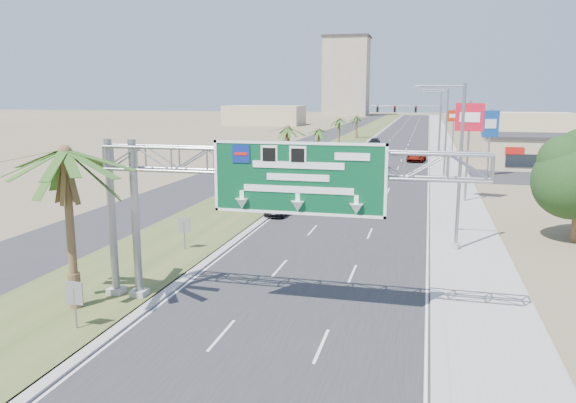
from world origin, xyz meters
The scene contains 28 objects.
road centered at (0.00, 110.00, 0.01)m, with size 12.00×300.00×0.02m, color #28282B.
sidewalk_right centered at (8.50, 110.00, 0.05)m, with size 4.00×300.00×0.10m, color #9E9B93.
median_grass centered at (-10.00, 110.00, 0.06)m, with size 7.00×300.00×0.12m, color #3D5525.
opposing_road centered at (-17.00, 110.00, 0.01)m, with size 8.00×300.00×0.02m, color #28282B.
sign_gantry centered at (-1.06, 9.93, 6.06)m, with size 16.75×1.24×7.50m.
palm_near centered at (-9.20, 8.00, 6.93)m, with size 5.70×5.70×8.35m.
palm_row_b centered at (-9.50, 32.00, 4.90)m, with size 3.99×3.99×5.95m.
palm_row_c centered at (-9.50, 48.00, 5.66)m, with size 3.99×3.99×6.75m.
palm_row_d centered at (-9.50, 66.00, 4.42)m, with size 3.99×3.99×5.45m.
palm_row_e centered at (-9.50, 85.00, 5.09)m, with size 3.99×3.99×6.15m.
palm_row_f centered at (-9.50, 110.00, 4.71)m, with size 3.99×3.99×5.75m.
streetlight_near centered at (7.30, 22.00, 4.69)m, with size 3.27×0.44×10.00m.
streetlight_mid centered at (7.30, 52.00, 4.69)m, with size 3.27×0.44×10.00m.
streetlight_far centered at (7.30, 88.00, 4.69)m, with size 3.27×0.44×10.00m.
signal_mast centered at (5.17, 71.97, 4.85)m, with size 10.28×0.71×8.00m.
store_building centered at (22.00, 66.00, 2.00)m, with size 18.00×10.00×4.00m, color #CEB58B.
median_signback_a centered at (-7.80, 6.00, 1.45)m, with size 0.75×0.08×2.08m.
median_signback_b centered at (-8.50, 18.00, 1.45)m, with size 0.75×0.08×2.08m.
tower_distant centered at (-32.00, 250.00, 17.50)m, with size 20.00×16.00×35.00m, color gray.
building_distant_left centered at (-45.00, 160.00, 3.00)m, with size 24.00×14.00×6.00m, color #CEB58B.
building_distant_right centered at (30.00, 140.00, 2.50)m, with size 20.00×12.00×5.00m, color #CEB58B.
car_left_lane centered at (-5.50, 29.41, 0.66)m, with size 1.57×3.90×1.33m, color black.
car_mid_lane centered at (-0.16, 61.34, 0.65)m, with size 1.37×3.92×1.29m, color maroon.
car_right_lane centered at (4.13, 69.09, 0.69)m, with size 2.29×4.98×1.38m, color gray.
car_far centered at (-4.19, 93.62, 0.64)m, with size 1.79×4.41×1.28m, color black.
pole_sign_red_near centered at (9.00, 38.72, 6.95)m, with size 2.41×0.76×8.85m.
pole_sign_blue centered at (12.46, 55.68, 5.79)m, with size 1.94×1.12×7.80m.
pole_sign_red_far centered at (9.51, 82.63, 5.55)m, with size 2.18×0.99×7.12m.
Camera 1 is at (5.54, -12.51, 9.34)m, focal length 35.00 mm.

